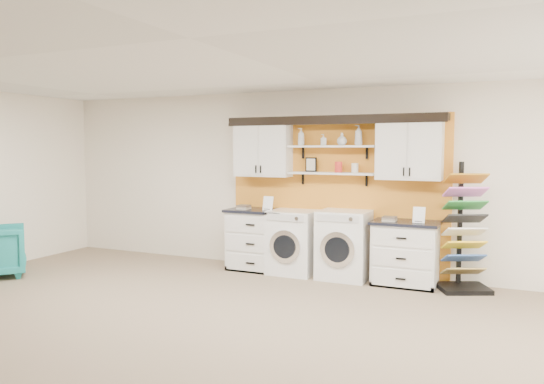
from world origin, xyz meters
The scene contains 21 objects.
floor centered at (0.00, 0.00, 0.00)m, with size 10.00×10.00×0.00m, color gray.
ceiling centered at (0.00, 0.00, 2.80)m, with size 10.00×10.00×0.00m, color white.
wall_back centered at (0.00, 4.00, 1.40)m, with size 10.00×10.00×0.00m, color silver.
accent_panel centered at (0.00, 3.96, 1.20)m, with size 3.40×0.07×2.40m, color orange.
upper_cabinet_left centered at (-1.13, 3.79, 1.88)m, with size 0.90×0.35×0.84m.
upper_cabinet_right centered at (1.13, 3.79, 1.88)m, with size 0.90×0.35×0.84m.
shelf_lower centered at (0.00, 3.80, 1.53)m, with size 1.32×0.28×0.03m, color silver.
shelf_upper centered at (0.00, 3.80, 1.93)m, with size 1.32×0.28×0.03m, color silver.
crown_molding centered at (0.00, 3.81, 2.33)m, with size 3.30×0.41×0.13m.
picture_frame centered at (-0.35, 3.85, 1.66)m, with size 0.18×0.02×0.22m.
canister_red centered at (0.10, 3.80, 1.62)m, with size 0.11×0.11×0.16m, color red.
canister_cream centered at (0.35, 3.80, 1.61)m, with size 0.10×0.10×0.14m, color silver.
base_cabinet_left centered at (-1.13, 3.64, 0.48)m, with size 0.97×0.66×0.95m.
base_cabinet_right centered at (1.13, 3.64, 0.45)m, with size 0.91×0.66×0.90m.
washer centered at (-0.55, 3.64, 0.48)m, with size 0.69×0.71×0.96m.
dryer centered at (0.25, 3.64, 0.50)m, with size 0.72×0.71×1.00m.
sample_rack centered at (1.89, 3.67, 0.54)m, with size 0.79×0.74×1.72m.
soap_bottle_a centered at (-0.49, 3.80, 2.08)m, with size 0.10×0.10×0.26m, color silver.
soap_bottle_b centered at (-0.14, 3.80, 2.03)m, with size 0.08×0.08×0.17m, color silver.
soap_bottle_c centered at (0.15, 3.80, 2.04)m, with size 0.14×0.14×0.18m, color silver.
soap_bottle_d centered at (0.40, 3.80, 2.09)m, with size 0.11×0.11×0.29m, color silver.
Camera 1 is at (2.44, -3.75, 1.90)m, focal length 35.00 mm.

